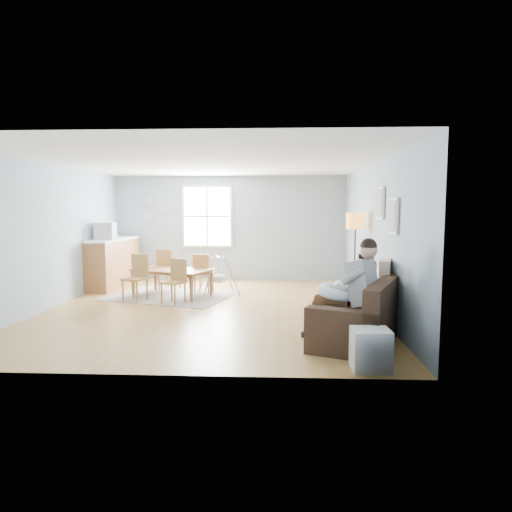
# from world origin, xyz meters

# --- Properties ---
(room) EXTENTS (8.40, 9.40, 3.90)m
(room) POSITION_xyz_m (0.00, 0.00, 2.42)
(room) COLOR #A27339
(window) EXTENTS (1.32, 0.08, 1.62)m
(window) POSITION_xyz_m (-0.60, 3.46, 1.65)
(window) COLOR silver
(window) RESTS_ON room
(pictures) EXTENTS (0.05, 1.34, 0.74)m
(pictures) POSITION_xyz_m (2.97, -1.05, 1.85)
(pictures) COLOR silver
(pictures) RESTS_ON room
(wall_plates) EXTENTS (0.67, 0.02, 0.66)m
(wall_plates) POSITION_xyz_m (-2.00, 3.47, 1.83)
(wall_plates) COLOR #94ABB2
(wall_plates) RESTS_ON room
(sofa) EXTENTS (1.73, 2.40, 0.89)m
(sofa) POSITION_xyz_m (2.51, -1.88, 0.32)
(sofa) COLOR black
(sofa) RESTS_ON room
(green_throw) EXTENTS (1.28, 1.21, 0.04)m
(green_throw) POSITION_xyz_m (2.72, -1.17, 0.57)
(green_throw) COLOR #125015
(green_throw) RESTS_ON sofa
(beige_pillow) EXTENTS (0.29, 0.57, 0.54)m
(beige_pillow) POSITION_xyz_m (2.88, -1.43, 0.82)
(beige_pillow) COLOR beige
(beige_pillow) RESTS_ON sofa
(father) EXTENTS (1.10, 0.88, 1.47)m
(father) POSITION_xyz_m (2.26, -2.11, 0.78)
(father) COLOR gray
(father) RESTS_ON sofa
(nursing_pillow) EXTENTS (0.81, 0.80, 0.25)m
(nursing_pillow) POSITION_xyz_m (2.10, -2.05, 0.70)
(nursing_pillow) COLOR silver
(nursing_pillow) RESTS_ON father
(infant) EXTENTS (0.18, 0.40, 0.15)m
(infant) POSITION_xyz_m (2.11, -2.01, 0.78)
(infant) COLOR silver
(infant) RESTS_ON nursing_pillow
(toddler) EXTENTS (0.61, 0.47, 0.90)m
(toddler) POSITION_xyz_m (2.52, -1.65, 0.76)
(toddler) COLOR white
(toddler) RESTS_ON sofa
(floor_lamp) EXTENTS (0.36, 0.36, 1.78)m
(floor_lamp) POSITION_xyz_m (2.75, 0.55, 1.47)
(floor_lamp) COLOR black
(floor_lamp) RESTS_ON room
(storage_cube) EXTENTS (0.44, 0.40, 0.48)m
(storage_cube) POSITION_xyz_m (2.32, -3.20, 0.24)
(storage_cube) COLOR white
(storage_cube) RESTS_ON room
(rug) EXTENTS (2.86, 2.47, 0.01)m
(rug) POSITION_xyz_m (-1.01, 1.08, 0.01)
(rug) COLOR gray
(rug) RESTS_ON room
(dining_table) EXTENTS (1.87, 1.48, 0.58)m
(dining_table) POSITION_xyz_m (-1.01, 1.08, 0.29)
(dining_table) COLOR brown
(dining_table) RESTS_ON rug
(chair_sw) EXTENTS (0.53, 0.53, 0.93)m
(chair_sw) POSITION_xyz_m (-1.60, 0.64, 0.53)
(chair_sw) COLOR olive
(chair_sw) RESTS_ON rug
(chair_se) EXTENTS (0.52, 0.52, 0.88)m
(chair_se) POSITION_xyz_m (-0.76, 0.38, 0.49)
(chair_se) COLOR olive
(chair_se) RESTS_ON rug
(chair_nw) EXTENTS (0.56, 0.56, 0.94)m
(chair_nw) POSITION_xyz_m (-1.27, 1.79, 0.53)
(chair_nw) COLOR olive
(chair_nw) RESTS_ON rug
(chair_ne) EXTENTS (0.46, 0.46, 0.86)m
(chair_ne) POSITION_xyz_m (-0.41, 1.54, 0.49)
(chair_ne) COLOR olive
(chair_ne) RESTS_ON rug
(counter) EXTENTS (0.72, 2.08, 1.15)m
(counter) POSITION_xyz_m (-2.70, 2.26, 0.58)
(counter) COLOR brown
(counter) RESTS_ON room
(monitor) EXTENTS (0.44, 0.42, 0.39)m
(monitor) POSITION_xyz_m (-2.71, 1.87, 1.34)
(monitor) COLOR #A4A4A9
(monitor) RESTS_ON counter
(baby_swing) EXTENTS (1.00, 1.01, 0.81)m
(baby_swing) POSITION_xyz_m (-0.03, 1.35, 0.37)
(baby_swing) COLOR #A4A4A9
(baby_swing) RESTS_ON room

